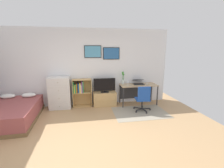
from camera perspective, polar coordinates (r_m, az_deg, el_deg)
The scene contains 14 objects.
ground_plane at distance 3.84m, azimuth -8.57°, elevation -19.24°, with size 7.20×7.20×0.00m, color tan.
wall_back_with_posters at distance 5.73m, azimuth -9.78°, elevation 5.83°, with size 6.12×0.09×2.70m.
area_rug at distance 5.29m, azimuth 10.01°, elevation -9.96°, with size 1.70×1.20×0.01m, color #9E937F.
bed at distance 5.38m, azimuth -32.64°, elevation -8.71°, with size 1.44×2.02×0.61m.
dresser at distance 5.68m, azimuth -18.28°, elevation -3.05°, with size 0.71×0.46×1.09m.
bookshelf at distance 5.67m, azimuth -11.16°, elevation -2.32°, with size 0.66×0.30×0.98m.
tv_stand at distance 5.76m, azimuth -2.65°, elevation -5.28°, with size 0.81×0.41×0.49m.
television at distance 5.61m, azimuth -2.67°, elevation -0.51°, with size 0.77×0.16×0.51m.
desk at distance 5.94m, azimuth 9.18°, elevation -1.31°, with size 1.32×0.57×0.74m.
office_chair at distance 5.22m, azimuth 11.07°, elevation -5.01°, with size 0.57×0.58×0.86m.
laptop at distance 5.94m, azimuth 9.42°, elevation 0.69°, with size 0.42×0.45×0.17m.
computer_mouse at distance 5.92m, azimuth 12.44°, elevation 0.03°, with size 0.06×0.10×0.03m, color silver.
bamboo_vase at distance 5.83m, azimuth 3.94°, elevation 2.09°, with size 0.09×0.09×0.46m.
wine_glass at distance 5.65m, azimuth 5.79°, elevation 0.88°, with size 0.07×0.07×0.18m.
Camera 1 is at (-0.05, -3.27, 2.02)m, focal length 25.49 mm.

